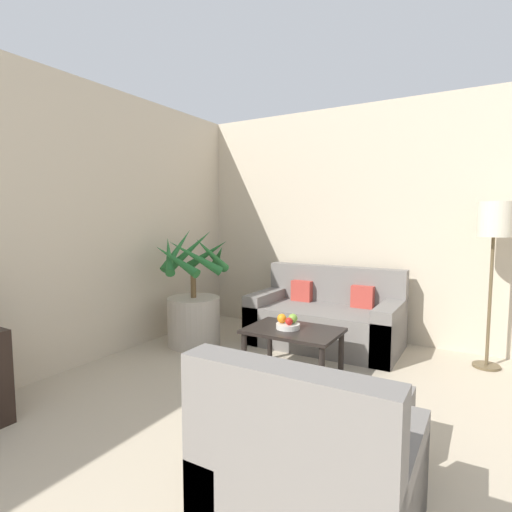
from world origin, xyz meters
TOP-DOWN VIEW (x-y plane):
  - wall_back at (0.00, 6.16)m, footprint 7.62×0.06m
  - potted_palm at (-2.48, 4.90)m, footprint 0.86×0.86m
  - sofa_loveseat at (-1.22, 5.64)m, footprint 1.61×0.84m
  - floor_lamp at (0.34, 5.76)m, footprint 0.29×0.29m
  - coffee_table at (-1.17, 4.69)m, footprint 0.83×0.58m
  - fruit_bowl at (-1.22, 4.68)m, footprint 0.21×0.21m
  - apple_red at (-1.19, 4.64)m, footprint 0.07×0.07m
  - apple_green at (-1.19, 4.72)m, footprint 0.08×0.08m
  - orange_fruit at (-1.28, 4.67)m, footprint 0.08×0.08m
  - armchair at (-0.32, 3.05)m, footprint 0.86×0.77m
  - ottoman at (-0.31, 3.81)m, footprint 0.55×0.45m

SIDE VIEW (x-z plane):
  - ottoman at x=-0.31m, z-range 0.00..0.38m
  - armchair at x=-0.32m, z-range -0.15..0.70m
  - sofa_loveseat at x=-1.22m, z-range -0.14..0.71m
  - coffee_table at x=-1.17m, z-range 0.15..0.56m
  - potted_palm at x=-2.48m, z-range -0.22..1.08m
  - fruit_bowl at x=-1.22m, z-range 0.42..0.46m
  - apple_red at x=-1.19m, z-range 0.46..0.53m
  - apple_green at x=-1.19m, z-range 0.46..0.54m
  - orange_fruit at x=-1.28m, z-range 0.46..0.55m
  - floor_lamp at x=0.34m, z-range 0.52..2.08m
  - wall_back at x=0.00m, z-range 0.00..2.70m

